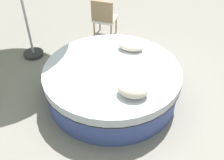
{
  "coord_description": "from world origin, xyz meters",
  "views": [
    {
      "loc": [
        -0.97,
        3.45,
        3.29
      ],
      "look_at": [
        0.0,
        0.0,
        0.38
      ],
      "focal_mm": 41.57,
      "sensor_mm": 36.0,
      "label": 1
    }
  ],
  "objects_px": {
    "throw_pillow_0": "(133,89)",
    "throw_pillow_1": "(131,46)",
    "round_bed": "(112,82)",
    "patio_chair": "(104,16)"
  },
  "relations": [
    {
      "from": "throw_pillow_0",
      "to": "throw_pillow_1",
      "type": "height_order",
      "value": "throw_pillow_0"
    },
    {
      "from": "throw_pillow_0",
      "to": "throw_pillow_1",
      "type": "distance_m",
      "value": 1.26
    },
    {
      "from": "throw_pillow_1",
      "to": "round_bed",
      "type": "bearing_deg",
      "value": 75.33
    },
    {
      "from": "round_bed",
      "to": "throw_pillow_0",
      "type": "bearing_deg",
      "value": 131.47
    },
    {
      "from": "throw_pillow_1",
      "to": "throw_pillow_0",
      "type": "bearing_deg",
      "value": 103.87
    },
    {
      "from": "throw_pillow_0",
      "to": "throw_pillow_1",
      "type": "relative_size",
      "value": 0.99
    },
    {
      "from": "round_bed",
      "to": "throw_pillow_0",
      "type": "distance_m",
      "value": 0.84
    },
    {
      "from": "round_bed",
      "to": "patio_chair",
      "type": "relative_size",
      "value": 2.45
    },
    {
      "from": "throw_pillow_0",
      "to": "throw_pillow_1",
      "type": "xyz_separation_m",
      "value": [
        0.3,
        -1.23,
        -0.02
      ]
    },
    {
      "from": "throw_pillow_0",
      "to": "patio_chair",
      "type": "xyz_separation_m",
      "value": [
        1.27,
        -2.62,
        -0.18
      ]
    }
  ]
}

